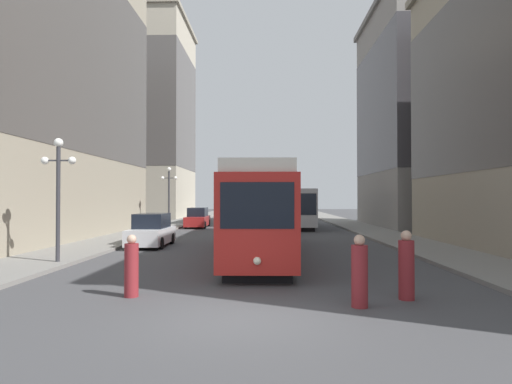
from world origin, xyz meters
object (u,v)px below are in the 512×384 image
at_px(parked_car_left_mid, 198,218).
at_px(pedestrian_crossing_far, 406,267).
at_px(pedestrian_crossing_near, 131,268).
at_px(parked_car_left_near, 152,231).
at_px(pedestrian_on_sidewalk, 360,273).
at_px(lamp_post_left_near, 58,179).
at_px(lamp_post_left_far, 169,188).
at_px(transit_bus, 297,206).
at_px(streetcar, 259,210).

height_order(parked_car_left_mid, pedestrian_crossing_far, parked_car_left_mid).
height_order(parked_car_left_mid, pedestrian_crossing_near, parked_car_left_mid).
distance_m(parked_car_left_near, pedestrian_on_sidewalk, 15.67).
xyz_separation_m(pedestrian_crossing_near, lamp_post_left_near, (-4.65, 5.32, 2.63)).
xyz_separation_m(parked_car_left_near, pedestrian_crossing_far, (10.06, -12.22, 0.00)).
xyz_separation_m(lamp_post_left_near, lamp_post_left_far, (0.00, 19.13, 0.15)).
distance_m(pedestrian_crossing_near, pedestrian_crossing_far, 7.31).
xyz_separation_m(parked_car_left_mid, lamp_post_left_near, (-1.90, -22.48, 2.57)).
height_order(transit_bus, pedestrian_crossing_near, transit_bus).
height_order(streetcar, pedestrian_crossing_near, streetcar).
bearing_deg(pedestrian_crossing_near, lamp_post_left_far, -104.91).
xyz_separation_m(pedestrian_crossing_near, lamp_post_left_far, (-4.65, 24.44, 2.78)).
distance_m(parked_car_left_near, lamp_post_left_far, 12.78).
relative_size(transit_bus, pedestrian_crossing_near, 6.89).
distance_m(transit_bus, pedestrian_on_sidewalk, 29.06).
height_order(streetcar, transit_bus, streetcar).
bearing_deg(parked_car_left_near, parked_car_left_mid, 89.49).
distance_m(parked_car_left_mid, pedestrian_on_sidewalk, 30.03).
xyz_separation_m(parked_car_left_mid, pedestrian_crossing_near, (2.75, -27.80, -0.06)).
bearing_deg(parked_car_left_mid, lamp_post_left_near, -96.04).
xyz_separation_m(streetcar, parked_car_left_mid, (-6.04, 19.13, -1.26)).
xyz_separation_m(transit_bus, pedestrian_on_sidewalk, (-0.46, -29.04, -1.12)).
bearing_deg(parked_car_left_mid, parked_car_left_near, -91.21).
bearing_deg(pedestrian_crossing_near, pedestrian_crossing_far, 153.35).
bearing_deg(pedestrian_on_sidewalk, lamp_post_left_near, 89.90).
bearing_deg(transit_bus, parked_car_left_near, -119.78).
height_order(lamp_post_left_near, lamp_post_left_far, lamp_post_left_far).
xyz_separation_m(pedestrian_crossing_near, pedestrian_crossing_far, (7.31, -0.12, 0.06)).
relative_size(pedestrian_crossing_far, lamp_post_left_far, 0.35).
height_order(pedestrian_crossing_far, lamp_post_left_near, lamp_post_left_near).
distance_m(pedestrian_crossing_near, pedestrian_on_sidewalk, 5.99).
bearing_deg(transit_bus, lamp_post_left_far, -161.81).
bearing_deg(lamp_post_left_near, pedestrian_crossing_near, -48.81).
bearing_deg(pedestrian_crossing_far, lamp_post_left_near, -13.79).
relative_size(streetcar, pedestrian_on_sidewalk, 8.47).
bearing_deg(pedestrian_on_sidewalk, pedestrian_crossing_near, 111.40).
relative_size(streetcar, parked_car_left_near, 3.42).
bearing_deg(parked_car_left_near, lamp_post_left_near, -106.15).
relative_size(transit_bus, lamp_post_left_far, 2.24).
bearing_deg(parked_car_left_near, streetcar, -30.14).
relative_size(pedestrian_on_sidewalk, lamp_post_left_far, 0.34).
distance_m(pedestrian_crossing_near, lamp_post_left_near, 7.54).
height_order(parked_car_left_mid, pedestrian_on_sidewalk, parked_car_left_mid).
bearing_deg(lamp_post_left_near, pedestrian_on_sidewalk, -30.71).
bearing_deg(lamp_post_left_near, streetcar, 22.89).
bearing_deg(pedestrian_crossing_near, transit_bus, -128.46).
bearing_deg(parked_car_left_near, transit_bus, 59.77).
height_order(parked_car_left_near, pedestrian_crossing_far, parked_car_left_near).
bearing_deg(parked_car_left_mid, pedestrian_on_sidewalk, -74.44).
bearing_deg(lamp_post_left_near, parked_car_left_mid, 85.17).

